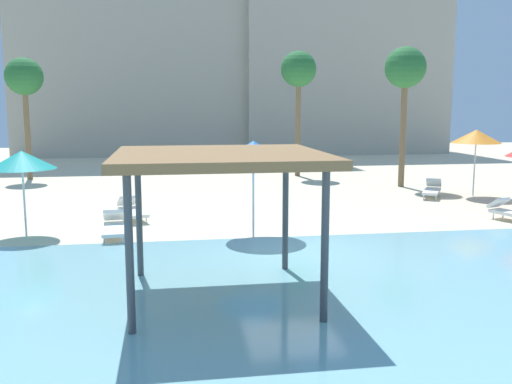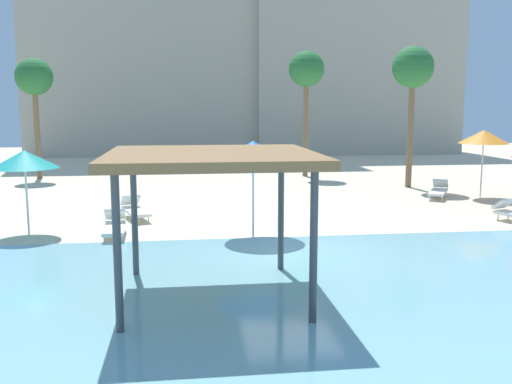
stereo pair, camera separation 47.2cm
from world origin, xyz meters
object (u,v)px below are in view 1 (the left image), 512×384
object	(u,v)px
beach_umbrella_teal_4	(22,160)
lounge_chair_5	(132,210)
beach_umbrella_orange_5	(476,136)
palm_tree_0	(24,79)
lounge_chair_0	(114,226)
palm_tree_2	(299,72)
palm_tree_1	(405,71)
shade_pavilion	(220,162)
lounge_chair_2	(432,189)
beach_umbrella_blue_0	(253,152)

from	to	relation	value
beach_umbrella_teal_4	lounge_chair_5	world-z (taller)	beach_umbrella_teal_4
beach_umbrella_orange_5	palm_tree_0	xyz separation A→B (m)	(-19.92, 8.79, 2.60)
beach_umbrella_teal_4	lounge_chair_5	bearing A→B (deg)	34.66
lounge_chair_0	palm_tree_0	xyz separation A→B (m)	(-5.52, 14.16, 4.80)
beach_umbrella_orange_5	palm_tree_2	xyz separation A→B (m)	(-5.77, 8.03, 3.04)
palm_tree_0	palm_tree_1	world-z (taller)	palm_tree_1
lounge_chair_0	palm_tree_1	xyz separation A→B (m)	(12.55, 8.60, 5.06)
lounge_chair_0	shade_pavilion	bearing A→B (deg)	20.68
lounge_chair_2	lounge_chair_5	size ratio (longest dim) A/B	0.97
lounge_chair_2	beach_umbrella_orange_5	bearing A→B (deg)	119.63
shade_pavilion	lounge_chair_5	world-z (taller)	shade_pavilion
beach_umbrella_teal_4	beach_umbrella_orange_5	size ratio (longest dim) A/B	0.90
beach_umbrella_blue_0	beach_umbrella_orange_5	distance (m)	11.94
beach_umbrella_orange_5	lounge_chair_0	distance (m)	15.52
palm_tree_0	palm_tree_2	size ratio (longest dim) A/B	0.93
palm_tree_0	lounge_chair_5	bearing A→B (deg)	-63.00
shade_pavilion	beach_umbrella_orange_5	xyz separation A→B (m)	(11.79, 11.09, -0.20)
shade_pavilion	lounge_chair_5	distance (m)	8.95
shade_pavilion	lounge_chair_0	bearing A→B (deg)	114.49
beach_umbrella_orange_5	lounge_chair_0	world-z (taller)	beach_umbrella_orange_5
lounge_chair_2	lounge_chair_5	world-z (taller)	same
beach_umbrella_blue_0	lounge_chair_5	distance (m)	5.33
beach_umbrella_teal_4	palm_tree_0	xyz separation A→B (m)	(-2.94, 13.58, 2.88)
beach_umbrella_orange_5	palm_tree_1	world-z (taller)	palm_tree_1
lounge_chair_0	lounge_chair_2	world-z (taller)	same
beach_umbrella_teal_4	lounge_chair_5	xyz separation A→B (m)	(2.94, 2.03, -1.92)
beach_umbrella_blue_0	palm_tree_2	size ratio (longest dim) A/B	0.42
shade_pavilion	beach_umbrella_blue_0	distance (m)	5.34
beach_umbrella_blue_0	lounge_chair_2	xyz separation A→B (m)	(8.53, 6.03, -2.17)
lounge_chair_5	beach_umbrella_orange_5	bearing A→B (deg)	82.82
shade_pavilion	lounge_chair_2	size ratio (longest dim) A/B	2.08
palm_tree_0	lounge_chair_0	bearing A→B (deg)	-68.70
beach_umbrella_teal_4	palm_tree_2	xyz separation A→B (m)	(11.20, 12.83, 3.31)
shade_pavilion	palm_tree_1	bearing A→B (deg)	55.24
beach_umbrella_orange_5	lounge_chair_2	world-z (taller)	beach_umbrella_orange_5
beach_umbrella_orange_5	beach_umbrella_blue_0	bearing A→B (deg)	-150.08
lounge_chair_0	palm_tree_1	world-z (taller)	palm_tree_1
lounge_chair_0	palm_tree_0	size ratio (longest dim) A/B	0.31
beach_umbrella_blue_0	lounge_chair_2	distance (m)	10.67
shade_pavilion	lounge_chair_5	size ratio (longest dim) A/B	2.02
beach_umbrella_blue_0	beach_umbrella_orange_5	bearing A→B (deg)	29.92
palm_tree_1	palm_tree_2	size ratio (longest dim) A/B	0.97
lounge_chair_2	palm_tree_1	distance (m)	5.96
beach_umbrella_orange_5	lounge_chair_5	bearing A→B (deg)	-168.86
shade_pavilion	beach_umbrella_blue_0	bearing A→B (deg)	74.35
shade_pavilion	palm_tree_1	world-z (taller)	palm_tree_1
shade_pavilion	lounge_chair_0	distance (m)	6.73
palm_tree_0	palm_tree_1	bearing A→B (deg)	-17.09
beach_umbrella_orange_5	lounge_chair_0	xyz separation A→B (m)	(-14.40, -5.37, -2.20)
beach_umbrella_orange_5	lounge_chair_0	bearing A→B (deg)	-159.54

